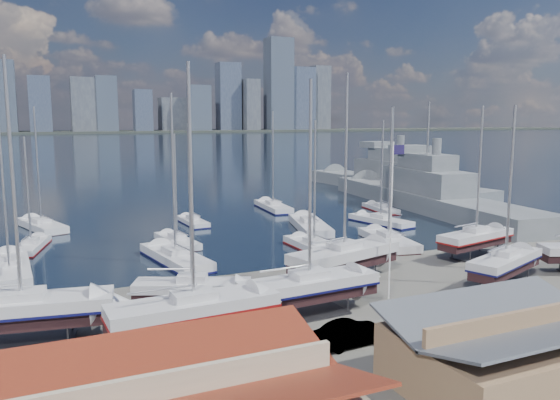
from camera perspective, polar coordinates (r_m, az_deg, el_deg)
name	(u,v)px	position (r m, az deg, el deg)	size (l,w,h in m)	color
ground	(352,297)	(44.51, 7.49, -10.01)	(1400.00, 1400.00, 0.00)	#605E59
water	(76,144)	(346.85, -20.57, 5.53)	(1400.00, 600.00, 0.40)	#1A253D
far_shore	(58,132)	(606.39, -22.22, 6.57)	(1400.00, 80.00, 2.20)	#2D332D
skyline	(47,94)	(600.30, -23.16, 10.13)	(639.14, 43.80, 107.69)	#475166
shed_grey	(513,347)	(32.16, 23.15, -13.93)	(12.60, 8.40, 4.17)	#8C6B4C
sailboat_cradle_0	(22,311)	(38.39, -25.34, -10.40)	(11.44, 4.87, 17.77)	#2D2D33
sailboat_cradle_1	(194,310)	(35.32, -8.98, -11.32)	(10.97, 3.58, 17.39)	#2D2D33
sailboat_cradle_2	(192,289)	(40.17, -9.14, -9.15)	(8.55, 5.46, 13.76)	#2D2D33
sailboat_cradle_3	(309,287)	(39.65, 3.07, -9.06)	(10.56, 3.57, 16.74)	#2D2D33
sailboat_cradle_4	(344,257)	(48.12, 6.72, -5.89)	(11.45, 5.85, 17.85)	#2D2D33
sailboat_cradle_5	(505,262)	(50.22, 22.50, -6.04)	(9.67, 5.73, 15.18)	#2D2D33
sailboat_cradle_6	(476,238)	(59.27, 19.78, -3.75)	(9.80, 4.53, 15.34)	#2D2D33
sailboat_moored_0	(10,272)	(55.69, -26.41, -6.72)	(4.02, 12.33, 18.20)	black
sailboat_moored_1	(31,247)	(65.34, -24.54, -4.47)	(4.38, 8.87, 12.78)	black
sailboat_moored_2	(42,227)	(76.56, -23.65, -2.60)	(6.27, 11.23, 16.35)	black
sailboat_moored_3	(176,260)	(55.04, -10.84, -6.15)	(5.10, 11.92, 17.26)	black
sailboat_moored_4	(177,242)	(62.76, -10.70, -4.33)	(3.57, 8.89, 13.05)	black
sailboat_moored_5	(193,222)	(74.48, -9.11, -2.30)	(2.75, 8.09, 11.90)	black
sailboat_moored_6	(314,248)	(58.94, 3.59, -5.05)	(3.02, 9.83, 14.58)	black
sailboat_moored_7	(310,227)	(69.99, 3.14, -2.88)	(6.41, 12.61, 18.34)	black
sailboat_moored_8	(273,208)	(85.26, -0.73, -0.84)	(3.79, 10.89, 15.99)	black
sailboat_moored_9	(388,241)	(63.14, 11.24, -4.27)	(4.78, 10.98, 16.04)	black
sailboat_moored_10	(381,222)	(74.96, 10.46, -2.27)	(4.74, 10.14, 14.62)	black
sailboat_moored_11	(380,209)	(85.60, 10.45, -0.94)	(3.33, 8.60, 12.52)	black
naval_ship_east	(425,198)	(89.35, 14.94, 0.18)	(12.90, 49.79, 18.43)	slate
naval_ship_west	(391,183)	(108.97, 11.52, 1.73)	(11.93, 46.65, 18.15)	slate
car_a	(293,377)	(29.66, 1.41, -18.03)	(1.89, 4.69, 1.60)	gray
car_b	(352,333)	(35.37, 7.48, -13.62)	(1.65, 4.74, 1.56)	gray
car_c	(452,315)	(39.94, 17.54, -11.40)	(2.45, 5.31, 1.47)	gray
car_d	(560,311)	(43.43, 27.19, -10.30)	(2.13, 5.25, 1.52)	gray
flagpole	(392,210)	(42.89, 11.65, -0.98)	(1.09, 0.12, 12.36)	white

